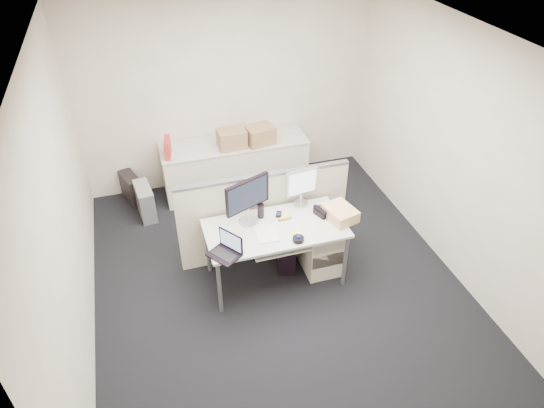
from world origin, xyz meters
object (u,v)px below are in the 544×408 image
object	(u,v)px
laptop	(223,247)
desk_phone	(325,211)
monitor_main	(248,201)
desk	(275,232)

from	to	relation	value
laptop	desk_phone	xyz separation A→B (m)	(1.22, 0.36, -0.08)
monitor_main	desk_phone	bearing A→B (deg)	-29.44
monitor_main	desk_phone	size ratio (longest dim) A/B	2.56
laptop	desk_phone	size ratio (longest dim) A/B	1.44
desk	desk_phone	world-z (taller)	desk_phone
desk	desk_phone	xyz separation A→B (m)	(0.60, 0.08, 0.10)
laptop	desk_phone	bearing A→B (deg)	70.87
monitor_main	desk_phone	xyz separation A→B (m)	(0.85, -0.10, -0.23)
desk_phone	monitor_main	bearing A→B (deg)	153.05
laptop	monitor_main	bearing A→B (deg)	105.62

